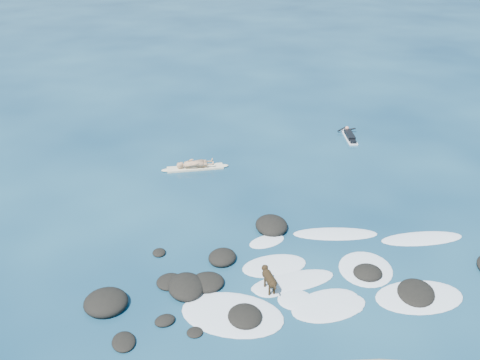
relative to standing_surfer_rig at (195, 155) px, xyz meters
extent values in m
plane|color=#0A2642|center=(3.56, -7.23, -0.76)|extent=(160.00, 160.00, 0.00)
ellipsoid|color=black|center=(-1.70, -7.19, -0.71)|extent=(0.51, 0.58, 0.19)
ellipsoid|color=black|center=(-0.02, -9.25, -0.67)|extent=(1.36, 1.30, 0.37)
ellipsoid|color=black|center=(-3.40, -9.96, -0.62)|extent=(1.96, 1.96, 0.57)
ellipsoid|color=black|center=(-0.56, -11.59, -0.73)|extent=(0.59, 0.58, 0.13)
ellipsoid|color=black|center=(0.64, -7.88, -0.65)|extent=(1.43, 1.47, 0.45)
ellipsoid|color=black|center=(-2.70, -11.76, -0.70)|extent=(0.87, 1.02, 0.22)
ellipsoid|color=black|center=(-1.31, -9.03, -0.70)|extent=(1.27, 1.29, 0.25)
ellipsoid|color=black|center=(5.70, -9.42, -0.65)|extent=(1.05, 0.99, 0.42)
ellipsoid|color=black|center=(-1.47, -10.98, -0.70)|extent=(0.84, 0.78, 0.24)
ellipsoid|color=black|center=(6.97, -10.65, -0.67)|extent=(1.78, 1.92, 0.34)
ellipsoid|color=black|center=(2.83, -5.94, -0.62)|extent=(1.34, 1.56, 0.57)
ellipsoid|color=black|center=(1.07, -11.13, -0.66)|extent=(1.21, 1.30, 0.38)
ellipsoid|color=black|center=(-0.75, -9.44, -0.64)|extent=(1.37, 1.62, 0.49)
ellipsoid|color=white|center=(5.31, -6.68, -0.75)|extent=(3.50, 1.34, 0.12)
ellipsoid|color=white|center=(5.75, -9.07, -0.75)|extent=(2.45, 2.63, 0.12)
ellipsoid|color=white|center=(2.49, -6.88, -0.75)|extent=(1.73, 1.35, 0.12)
ellipsoid|color=white|center=(0.69, -10.89, -0.75)|extent=(3.94, 3.23, 0.12)
ellipsoid|color=white|center=(4.19, -10.89, -0.75)|extent=(1.81, 1.27, 0.12)
ellipsoid|color=white|center=(7.03, -10.80, -0.75)|extent=(3.10, 1.87, 0.12)
ellipsoid|color=white|center=(2.86, -10.45, -0.75)|extent=(1.37, 1.27, 0.12)
ellipsoid|color=white|center=(2.98, -9.48, -0.75)|extent=(3.27, 1.68, 0.12)
ellipsoid|color=white|center=(8.62, -7.43, -0.75)|extent=(3.37, 1.02, 0.12)
ellipsoid|color=white|center=(3.81, -10.81, -0.75)|extent=(2.85, 2.18, 0.12)
ellipsoid|color=white|center=(3.95, -10.97, -0.75)|extent=(2.72, 1.86, 0.12)
ellipsoid|color=white|center=(2.50, -8.48, -0.75)|extent=(2.61, 1.71, 0.12)
ellipsoid|color=white|center=(2.06, -9.79, -0.75)|extent=(1.10, 0.90, 0.12)
cube|color=#EEE4BF|center=(0.00, 0.00, -0.71)|extent=(2.84, 0.75, 0.09)
ellipsoid|color=#EEE4BF|center=(1.40, 0.08, -0.71)|extent=(0.58, 0.35, 0.10)
ellipsoid|color=#EEE4BF|center=(-1.40, -0.08, -0.71)|extent=(0.58, 0.35, 0.10)
imported|color=tan|center=(0.00, 0.00, 0.25)|extent=(0.48, 0.69, 1.82)
cube|color=white|center=(8.87, 2.91, -0.71)|extent=(0.66, 2.18, 0.08)
ellipsoid|color=white|center=(8.96, 3.98, -0.71)|extent=(0.30, 0.49, 0.08)
cube|color=black|center=(8.87, 2.91, -0.56)|extent=(0.50, 1.35, 0.21)
sphere|color=tan|center=(8.94, 3.67, -0.45)|extent=(0.24, 0.24, 0.22)
cylinder|color=black|center=(8.68, 3.83, -0.57)|extent=(0.54, 0.25, 0.24)
cylinder|color=black|center=(9.22, 3.79, -0.57)|extent=(0.52, 0.33, 0.24)
cube|color=black|center=(8.81, 2.18, -0.60)|extent=(0.38, 0.56, 0.14)
cylinder|color=black|center=(2.06, -9.89, -0.22)|extent=(0.42, 0.68, 0.31)
sphere|color=black|center=(2.01, -9.61, -0.22)|extent=(0.38, 0.38, 0.32)
sphere|color=black|center=(2.12, -10.17, -0.22)|extent=(0.34, 0.34, 0.29)
sphere|color=black|center=(1.97, -9.42, -0.11)|extent=(0.27, 0.27, 0.23)
cone|color=black|center=(1.95, -9.29, -0.12)|extent=(0.15, 0.16, 0.12)
cone|color=black|center=(1.92, -9.45, -0.02)|extent=(0.12, 0.10, 0.11)
cone|color=black|center=(2.04, -9.42, -0.02)|extent=(0.12, 0.10, 0.11)
cylinder|color=black|center=(1.94, -9.69, -0.55)|extent=(0.09, 0.09, 0.42)
cylinder|color=black|center=(2.10, -9.66, -0.55)|extent=(0.09, 0.09, 0.42)
cylinder|color=black|center=(2.03, -10.12, -0.55)|extent=(0.09, 0.09, 0.42)
cylinder|color=black|center=(2.19, -10.09, -0.55)|extent=(0.09, 0.09, 0.42)
cylinder|color=black|center=(2.15, -10.31, -0.16)|extent=(0.11, 0.31, 0.18)
camera|label=1|loc=(-0.68, -24.15, 10.98)|focal=40.00mm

